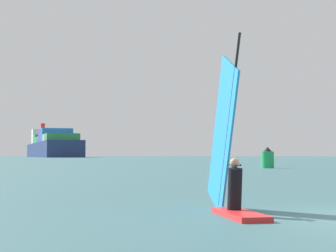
# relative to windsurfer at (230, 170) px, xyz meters

# --- Properties ---
(windsurfer) EXTENTS (0.86, 3.93, 4.24)m
(windsurfer) POSITION_rel_windsurfer_xyz_m (0.00, 0.00, 0.00)
(windsurfer) COLOR red
(windsurfer) RESTS_ON ground_plane
(cargo_ship) EXTENTS (67.36, 197.91, 32.83)m
(cargo_ship) POSITION_rel_windsurfer_xyz_m (-55.02, 472.69, 7.98)
(cargo_ship) COLOR navy
(cargo_ship) RESTS_ON ground_plane
(distant_headland) EXTENTS (704.79, 518.57, 35.79)m
(distant_headland) POSITION_rel_windsurfer_xyz_m (-177.00, 1247.62, 16.87)
(distant_headland) COLOR #4C564C
(distant_headland) RESTS_ON ground_plane
(channel_buoy) EXTENTS (1.37, 1.37, 2.28)m
(channel_buoy) POSITION_rel_windsurfer_xyz_m (13.85, 46.27, 0.01)
(channel_buoy) COLOR #19994C
(channel_buoy) RESTS_ON ground_plane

